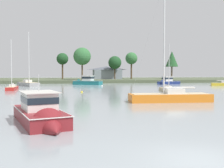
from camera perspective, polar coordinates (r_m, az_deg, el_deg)
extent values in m
plane|color=#939EA3|center=(12.00, 17.62, -14.94)|extent=(400.00, 400.00, 0.00)
cube|color=#4C563D|center=(111.08, -5.66, 0.87)|extent=(170.14, 46.92, 1.00)
cube|color=maroon|center=(20.09, -15.13, -7.25)|extent=(4.80, 7.99, 1.42)
cone|color=maroon|center=(16.46, -12.49, -9.37)|extent=(2.85, 2.73, 2.30)
cube|color=silver|center=(19.99, -15.16, -5.33)|extent=(4.95, 8.16, 0.05)
cube|color=silver|center=(19.89, -15.16, -3.49)|extent=(2.87, 3.45, 1.24)
cube|color=#19232D|center=(19.87, -15.17, -3.13)|extent=(2.93, 3.52, 0.44)
cube|color=beige|center=(19.83, -15.18, -1.62)|extent=(3.30, 3.89, 0.06)
cylinder|color=silver|center=(19.80, -15.21, 0.21)|extent=(0.03, 0.03, 1.21)
cube|color=navy|center=(83.87, 11.91, 0.11)|extent=(7.65, 5.02, 1.42)
cone|color=navy|center=(81.42, 10.03, 0.06)|extent=(2.71, 2.75, 2.12)
cube|color=silver|center=(83.85, 11.91, 0.58)|extent=(7.82, 5.16, 0.05)
cube|color=silver|center=(83.38, 11.59, 1.07)|extent=(3.25, 2.80, 1.40)
cube|color=#19232D|center=(83.37, 11.59, 1.17)|extent=(3.32, 2.86, 0.50)
cube|color=beige|center=(83.36, 11.59, 1.57)|extent=(3.67, 3.21, 0.06)
cylinder|color=silver|center=(83.36, 11.59, 1.93)|extent=(0.03, 0.03, 0.98)
cube|color=#B2231E|center=(58.41, -20.33, -1.09)|extent=(2.16, 6.90, 1.16)
cube|color=#CCB78E|center=(58.38, -20.34, -0.50)|extent=(1.93, 6.48, 0.04)
cube|color=silver|center=(58.70, -20.29, -0.27)|extent=(1.17, 1.57, 0.41)
cylinder|color=silver|center=(57.80, -20.48, 4.15)|extent=(0.14, 0.14, 9.40)
cylinder|color=silver|center=(59.16, -20.23, 0.05)|extent=(0.31, 2.72, 0.11)
cylinder|color=silver|center=(59.16, -20.23, 0.10)|extent=(0.32, 2.45, 0.14)
cylinder|color=#999999|center=(56.45, -20.67, 4.16)|extent=(0.21, 2.73, 9.36)
cube|color=tan|center=(50.65, 11.73, -1.51)|extent=(2.12, 6.23, 1.17)
cube|color=#CCB78E|center=(50.62, 11.74, -0.83)|extent=(1.88, 5.85, 0.04)
cube|color=silver|center=(50.90, 11.64, -0.58)|extent=(1.22, 1.41, 0.37)
cylinder|color=silver|center=(50.08, 11.95, 3.75)|extent=(0.12, 0.12, 8.02)
cylinder|color=silver|center=(51.29, 11.50, -0.24)|extent=(0.22, 2.46, 0.10)
cylinder|color=silver|center=(51.29, 11.50, -0.18)|extent=(0.25, 2.22, 0.14)
cylinder|color=#999999|center=(48.91, 12.37, 3.75)|extent=(0.14, 2.47, 7.98)
cube|color=#196B70|center=(78.74, -5.14, 0.04)|extent=(8.58, 6.54, 1.75)
cone|color=#196B70|center=(80.58, -7.75, 0.08)|extent=(3.29, 3.46, 2.69)
cube|color=silver|center=(78.71, -5.14, 0.66)|extent=(8.78, 6.72, 0.05)
cube|color=silver|center=(78.64, -5.07, 1.23)|extent=(3.58, 3.43, 1.53)
cube|color=#19232D|center=(78.64, -5.07, 1.35)|extent=(3.66, 3.50, 0.55)
cube|color=beige|center=(78.63, -5.08, 1.81)|extent=(4.06, 3.93, 0.06)
cylinder|color=silver|center=(78.62, -5.08, 2.42)|extent=(0.03, 0.03, 1.60)
cube|color=orange|center=(33.62, 12.12, -3.43)|extent=(9.94, 3.08, 1.64)
cube|color=#CCB78E|center=(33.54, 12.13, -2.01)|extent=(9.34, 2.73, 0.04)
cube|color=silver|center=(33.68, 12.93, -1.46)|extent=(2.22, 1.85, 0.59)
cylinder|color=silver|center=(33.47, 10.94, 9.77)|extent=(0.20, 0.20, 13.70)
cylinder|color=silver|center=(33.89, 14.04, -0.78)|extent=(3.95, 0.27, 0.16)
cylinder|color=silver|center=(33.89, 14.04, -0.69)|extent=(3.55, 0.24, 0.14)
cylinder|color=#999999|center=(32.94, 7.62, 9.87)|extent=(3.96, 0.13, 13.65)
cube|color=gray|center=(74.42, -17.28, -0.29)|extent=(7.10, 10.09, 1.60)
cube|color=#CCB78E|center=(74.39, -17.29, 0.35)|extent=(6.53, 9.41, 0.04)
cube|color=silver|center=(74.85, -17.41, 0.60)|extent=(2.58, 2.76, 0.60)
cylinder|color=silver|center=(73.70, -17.15, 5.44)|extent=(0.20, 0.20, 13.10)
cylinder|color=silver|center=(75.50, -17.59, 0.92)|extent=(2.02, 3.60, 0.16)
cylinder|color=silver|center=(75.50, -17.59, 0.96)|extent=(1.81, 3.24, 0.14)
cylinder|color=#999999|center=(71.82, -16.62, 5.51)|extent=(1.90, 3.54, 13.05)
cylinder|color=silver|center=(77.59, 22.30, 0.64)|extent=(2.84, 1.19, 0.12)
cylinder|color=silver|center=(77.59, 22.30, 0.68)|extent=(2.57, 1.10, 0.14)
sphere|color=yellow|center=(48.24, -6.41, -1.71)|extent=(0.39, 0.39, 0.39)
torus|color=#333338|center=(48.23, -6.41, -1.43)|extent=(0.12, 0.12, 0.02)
sphere|color=white|center=(70.53, -2.13, -0.38)|extent=(0.40, 0.40, 0.40)
torus|color=#333338|center=(70.52, -2.13, -0.18)|extent=(0.12, 0.12, 0.02)
cylinder|color=brown|center=(96.41, -6.31, 2.97)|extent=(0.53, 0.53, 6.87)
sphere|color=#336B38|center=(96.57, -6.32, 5.83)|extent=(6.19, 6.19, 6.19)
cylinder|color=brown|center=(107.44, -10.40, 2.88)|extent=(0.62, 0.62, 6.85)
sphere|color=#1E4723|center=(107.57, -10.42, 5.25)|extent=(4.56, 4.56, 4.56)
cylinder|color=brown|center=(106.15, 4.11, 2.96)|extent=(0.64, 0.64, 7.01)
sphere|color=#336B38|center=(106.29, 4.11, 5.42)|extent=(4.69, 4.69, 4.69)
cylinder|color=brown|center=(101.24, 0.60, 2.46)|extent=(0.44, 0.44, 5.12)
sphere|color=#1E4723|center=(101.31, 0.60, 4.53)|extent=(4.92, 4.92, 4.92)
cylinder|color=brown|center=(111.59, 12.50, 3.14)|extent=(0.59, 0.59, 7.98)
cone|color=#235128|center=(111.71, 12.52, 5.19)|extent=(5.05, 5.05, 6.17)
cube|color=gray|center=(106.72, -1.07, 2.06)|extent=(10.63, 9.31, 3.61)
pyramid|color=#565B66|center=(106.73, -1.07, 3.39)|extent=(11.48, 10.06, 1.37)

